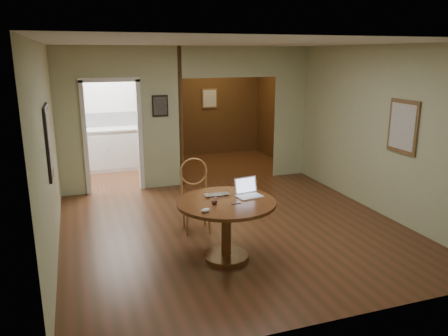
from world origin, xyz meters
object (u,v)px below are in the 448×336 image
object	(u,v)px
chair	(195,191)
closed_laptop	(218,196)
open_laptop	(248,191)
dining_table	(226,216)

from	to	relation	value
chair	closed_laptop	distance (m)	0.90
chair	closed_laptop	xyz separation A→B (m)	(0.07, -0.88, 0.19)
open_laptop	closed_laptop	xyz separation A→B (m)	(-0.38, 0.07, -0.05)
chair	open_laptop	distance (m)	1.07
dining_table	open_laptop	distance (m)	0.44
open_laptop	closed_laptop	world-z (taller)	open_laptop
closed_laptop	dining_table	bearing A→B (deg)	-76.55
open_laptop	closed_laptop	distance (m)	0.39
chair	dining_table	bearing A→B (deg)	-78.91
dining_table	open_laptop	size ratio (longest dim) A/B	3.56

